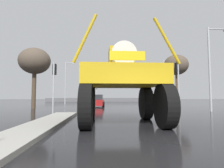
{
  "coord_description": "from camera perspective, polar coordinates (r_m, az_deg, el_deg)",
  "views": [
    {
      "loc": [
        -1.58,
        -4.71,
        1.3
      ],
      "look_at": [
        -0.99,
        6.12,
        2.05
      ],
      "focal_mm": 28.44,
      "sensor_mm": 36.0,
      "label": 1
    }
  ],
  "objects": [
    {
      "name": "oversize_sprayer",
      "position": [
        8.68,
        3.1,
        0.46
      ],
      "size": [
        4.35,
        4.97,
        4.58
      ],
      "rotation": [
        0.0,
        0.0,
        1.58
      ],
      "color": "black",
      "rests_on": "ground"
    },
    {
      "name": "traffic_signal_far_left",
      "position": [
        31.67,
        -5.05,
        -1.75
      ],
      "size": [
        0.24,
        0.55,
        3.46
      ],
      "color": "#A8AAAF",
      "rests_on": "ground"
    },
    {
      "name": "traffic_signal_near_right",
      "position": [
        15.29,
        20.32,
        2.73
      ],
      "size": [
        0.24,
        0.54,
        4.14
      ],
      "color": "#A8AAAF",
      "rests_on": "ground"
    },
    {
      "name": "roadside_barrier",
      "position": [
        43.51,
        -1.03,
        -5.1
      ],
      "size": [
        30.51,
        0.24,
        0.9
      ],
      "primitive_type": "cube",
      "color": "#59595B",
      "rests_on": "ground"
    },
    {
      "name": "median_island",
      "position": [
        7.97,
        -22.48,
        -12.51
      ],
      "size": [
        1.47,
        11.24,
        0.15
      ],
      "primitive_type": "cube",
      "color": "#9E9B93",
      "rests_on": "ground"
    },
    {
      "name": "streetlight_far_left",
      "position": [
        31.54,
        -14.53,
        1.18
      ],
      "size": [
        1.71,
        0.24,
        7.3
      ],
      "color": "#A8AAAF",
      "rests_on": "ground"
    },
    {
      "name": "traffic_signal_near_left",
      "position": [
        14.51,
        -18.09,
        2.42
      ],
      "size": [
        0.24,
        0.54,
        3.93
      ],
      "color": "#A8AAAF",
      "rests_on": "ground"
    },
    {
      "name": "ground_plane",
      "position": [
        22.8,
        0.87,
        -7.25
      ],
      "size": [
        120.0,
        120.0,
        0.0
      ],
      "primitive_type": "plane",
      "color": "black"
    },
    {
      "name": "sedan_ahead",
      "position": [
        22.71,
        -4.94,
        -5.44
      ],
      "size": [
        2.05,
        4.18,
        1.52
      ],
      "rotation": [
        0.0,
        0.0,
        1.52
      ],
      "color": "maroon",
      "rests_on": "ground"
    },
    {
      "name": "bare_tree_right",
      "position": [
        29.18,
        19.9,
        5.71
      ],
      "size": [
        3.66,
        3.66,
        7.68
      ],
      "color": "#473828",
      "rests_on": "ground"
    },
    {
      "name": "bare_tree_left",
      "position": [
        21.36,
        -23.59,
        6.6
      ],
      "size": [
        3.36,
        3.36,
        6.6
      ],
      "color": "#473828",
      "rests_on": "ground"
    },
    {
      "name": "streetlight_far_right",
      "position": [
        32.36,
        16.63,
        1.55
      ],
      "size": [
        2.32,
        0.24,
        7.66
      ],
      "color": "#A8AAAF",
      "rests_on": "ground"
    },
    {
      "name": "streetlight_near_right",
      "position": [
        17.79,
        29.3,
        5.77
      ],
      "size": [
        2.06,
        0.24,
        7.39
      ],
      "color": "#A8AAAF",
      "rests_on": "ground"
    }
  ]
}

